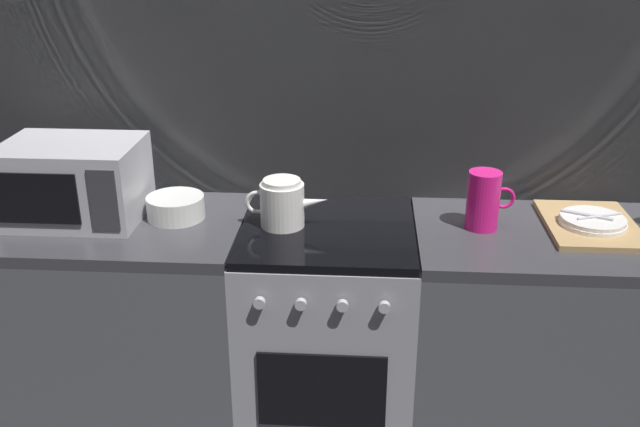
# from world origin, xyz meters

# --- Properties ---
(back_wall) EXTENTS (3.60, 0.05, 2.40)m
(back_wall) POSITION_xyz_m (0.00, 0.32, 1.20)
(back_wall) COLOR gray
(back_wall) RESTS_ON ground_plane
(counter_left) EXTENTS (1.20, 0.60, 0.90)m
(counter_left) POSITION_xyz_m (-0.90, 0.00, 0.45)
(counter_left) COLOR #515459
(counter_left) RESTS_ON ground_plane
(stove_unit) EXTENTS (0.60, 0.63, 0.90)m
(stove_unit) POSITION_xyz_m (-0.00, -0.00, 0.45)
(stove_unit) COLOR #9E9EA3
(stove_unit) RESTS_ON ground_plane
(counter_right) EXTENTS (1.20, 0.60, 0.90)m
(counter_right) POSITION_xyz_m (0.90, 0.00, 0.45)
(counter_right) COLOR #515459
(counter_right) RESTS_ON ground_plane
(microwave) EXTENTS (0.46, 0.35, 0.27)m
(microwave) POSITION_xyz_m (-0.88, 0.03, 1.04)
(microwave) COLOR #B2B2B7
(microwave) RESTS_ON counter_left
(kettle) EXTENTS (0.28, 0.15, 0.17)m
(kettle) POSITION_xyz_m (-0.15, 0.01, 0.98)
(kettle) COLOR white
(kettle) RESTS_ON stove_unit
(mixing_bowl) EXTENTS (0.20, 0.20, 0.08)m
(mixing_bowl) POSITION_xyz_m (-0.54, 0.05, 0.94)
(mixing_bowl) COLOR silver
(mixing_bowl) RESTS_ON counter_left
(pitcher) EXTENTS (0.16, 0.11, 0.20)m
(pitcher) POSITION_xyz_m (0.52, 0.03, 1.00)
(pitcher) COLOR #E5197A
(pitcher) RESTS_ON counter_right
(dish_pile) EXTENTS (0.30, 0.40, 0.06)m
(dish_pile) POSITION_xyz_m (0.89, 0.05, 0.92)
(dish_pile) COLOR tan
(dish_pile) RESTS_ON counter_right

